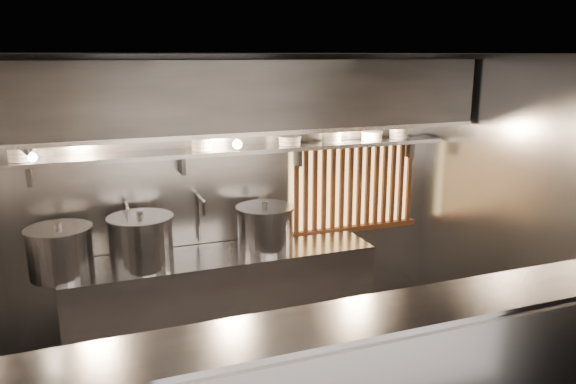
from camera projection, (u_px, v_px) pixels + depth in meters
ceiling at (293, 54)px, 4.10m from camera, size 4.50×4.50×0.00m
wall_back at (240, 193)px, 5.80m from camera, size 4.50×0.00×4.50m
wall_right at (518, 208)px, 5.22m from camera, size 0.00×3.00×3.00m
cooking_bench at (223, 297)px, 5.58m from camera, size 3.00×0.70×0.90m
bowl_shelf at (244, 150)px, 5.52m from camera, size 4.40×0.34×0.04m
exhaust_hood at (250, 96)px, 5.19m from camera, size 4.40×0.81×0.65m
wood_screen at (354, 186)px, 6.21m from camera, size 1.56×0.09×1.04m
faucet_left at (127, 216)px, 5.30m from camera, size 0.04×0.30×0.50m
faucet_right at (200, 209)px, 5.54m from camera, size 0.04×0.30×0.50m
heat_lamp at (28, 150)px, 4.39m from camera, size 0.25×0.35×0.20m
pendant_bulb at (237, 144)px, 5.35m from camera, size 0.09×0.09×0.19m
stock_pot_left at (60, 252)px, 4.90m from camera, size 0.69×0.69×0.48m
stock_pot_mid at (141, 241)px, 5.11m from camera, size 0.64×0.64×0.51m
stock_pot_right at (265, 227)px, 5.59m from camera, size 0.73×0.73×0.47m
bowl_stack_0 at (20, 154)px, 4.80m from camera, size 0.21×0.21×0.13m
bowl_stack_1 at (202, 144)px, 5.35m from camera, size 0.21×0.21×0.13m
bowl_stack_2 at (290, 141)px, 5.67m from camera, size 0.23×0.23×0.09m
bowl_stack_3 at (331, 136)px, 5.83m from camera, size 0.22×0.22×0.13m
bowl_stack_4 at (372, 136)px, 6.00m from camera, size 0.23×0.23×0.09m
bowl_stack_5 at (399, 133)px, 6.11m from camera, size 0.21×0.21×0.13m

